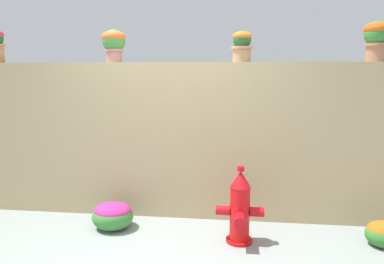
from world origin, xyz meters
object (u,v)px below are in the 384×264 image
fire_hydrant (240,209)px  potted_plant_1 (114,42)px  potted_plant_3 (378,36)px  potted_plant_2 (242,44)px  flower_bush_left (113,215)px

fire_hydrant → potted_plant_1: bearing=154.7°
potted_plant_1 → fire_hydrant: bearing=-25.3°
potted_plant_3 → potted_plant_2: bearing=-179.3°
potted_plant_1 → potted_plant_3: size_ratio=0.88×
potted_plant_3 → flower_bush_left: size_ratio=0.95×
fire_hydrant → flower_bush_left: (-1.44, 0.18, -0.20)m
potted_plant_1 → potted_plant_2: bearing=-2.3°
potted_plant_2 → potted_plant_3: size_ratio=0.80×
flower_bush_left → potted_plant_2: bearing=18.7°
potted_plant_1 → potted_plant_2: size_ratio=1.10×
potted_plant_1 → potted_plant_2: 1.53m
potted_plant_2 → flower_bush_left: 2.44m
potted_plant_3 → fire_hydrant: 2.41m
fire_hydrant → flower_bush_left: fire_hydrant is taller
potted_plant_2 → potted_plant_3: potted_plant_3 is taller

